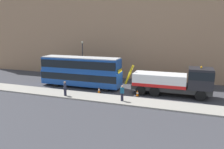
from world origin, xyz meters
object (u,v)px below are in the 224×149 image
at_px(pedestrian_onlooker, 65,89).
at_px(pedestrian_bystander, 122,93).
at_px(recovery_tow_truck, 175,81).
at_px(traffic_cone_near_bus, 99,90).
at_px(traffic_cone_midway, 137,94).
at_px(street_lamp, 83,56).
at_px(double_decker_bus, 81,71).

xyz_separation_m(pedestrian_onlooker, pedestrian_bystander, (6.74, 0.38, 0.00)).
height_order(recovery_tow_truck, traffic_cone_near_bus, recovery_tow_truck).
distance_m(recovery_tow_truck, traffic_cone_near_bus, 9.09).
bearing_deg(pedestrian_onlooker, traffic_cone_midway, -17.65).
relative_size(pedestrian_onlooker, traffic_cone_midway, 2.38).
bearing_deg(recovery_tow_truck, street_lamp, 158.98).
bearing_deg(traffic_cone_midway, pedestrian_onlooker, -159.34).
height_order(traffic_cone_near_bus, street_lamp, street_lamp).
bearing_deg(recovery_tow_truck, pedestrian_onlooker, -158.68).
xyz_separation_m(pedestrian_onlooker, street_lamp, (-2.93, 10.27, 2.49)).
xyz_separation_m(double_decker_bus, traffic_cone_midway, (8.23, -1.77, -1.89)).
xyz_separation_m(double_decker_bus, pedestrian_onlooker, (0.41, -4.72, -1.25)).
relative_size(pedestrian_bystander, traffic_cone_midway, 2.38).
bearing_deg(double_decker_bus, pedestrian_onlooker, -85.51).
bearing_deg(traffic_cone_near_bus, pedestrian_onlooker, -138.47).
bearing_deg(pedestrian_onlooker, recovery_tow_truck, -16.56).
xyz_separation_m(pedestrian_onlooker, traffic_cone_midway, (7.82, 2.95, -0.64)).
bearing_deg(recovery_tow_truck, double_decker_bus, 179.58).
bearing_deg(double_decker_bus, pedestrian_bystander, -31.71).
xyz_separation_m(double_decker_bus, traffic_cone_near_bus, (3.49, -1.99, -1.89)).
relative_size(recovery_tow_truck, street_lamp, 1.74).
bearing_deg(pedestrian_bystander, traffic_cone_midway, -32.81).
xyz_separation_m(recovery_tow_truck, traffic_cone_midway, (-4.02, -1.77, -1.42)).
xyz_separation_m(traffic_cone_near_bus, street_lamp, (-6.01, 7.54, 3.13)).
bearing_deg(pedestrian_bystander, recovery_tow_truck, -59.58).
xyz_separation_m(recovery_tow_truck, pedestrian_bystander, (-5.10, -4.35, -0.77)).
bearing_deg(recovery_tow_truck, pedestrian_bystander, -139.98).
bearing_deg(pedestrian_onlooker, pedestrian_bystander, -35.11).
xyz_separation_m(pedestrian_bystander, traffic_cone_midway, (1.08, 2.57, -0.64)).
xyz_separation_m(recovery_tow_truck, traffic_cone_near_bus, (-8.76, -2.00, -1.42)).
xyz_separation_m(double_decker_bus, street_lamp, (-2.52, 5.55, 1.24)).
bearing_deg(pedestrian_bystander, double_decker_bus, 48.68).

